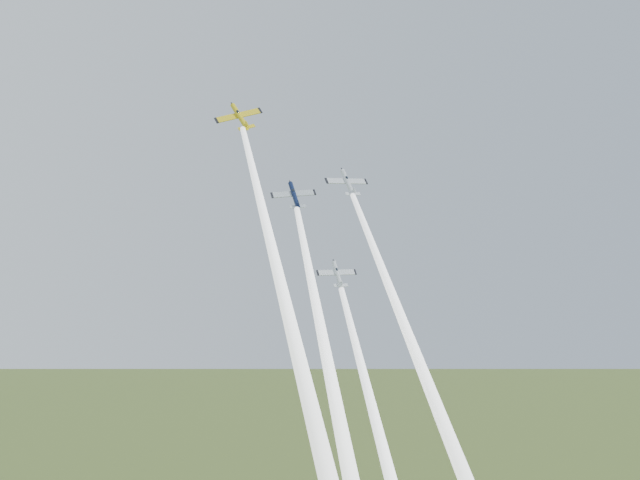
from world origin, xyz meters
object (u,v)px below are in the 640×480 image
(plane_silver_low, at_px, (337,274))
(plane_navy, at_px, (294,195))
(plane_yellow, at_px, (240,117))
(plane_silver_right, at_px, (348,183))

(plane_silver_low, bearing_deg, plane_navy, 148.83)
(plane_silver_low, bearing_deg, plane_yellow, 147.27)
(plane_yellow, relative_size, plane_silver_low, 1.25)
(plane_navy, xyz_separation_m, plane_silver_right, (14.35, 2.95, 3.86))
(plane_navy, relative_size, plane_silver_low, 1.13)
(plane_navy, bearing_deg, plane_silver_low, -29.06)
(plane_yellow, bearing_deg, plane_silver_low, -36.23)
(plane_yellow, relative_size, plane_silver_right, 1.02)
(plane_navy, bearing_deg, plane_yellow, 148.21)
(plane_silver_low, bearing_deg, plane_silver_right, 63.78)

